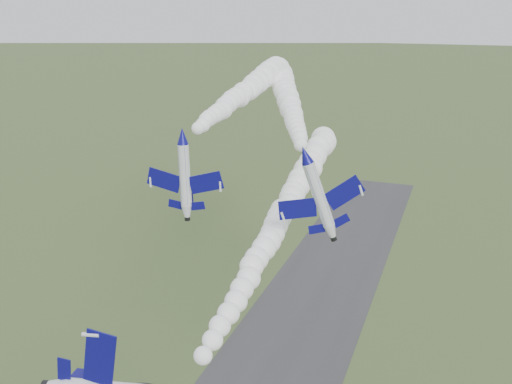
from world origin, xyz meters
TOP-DOWN VIEW (x-y plane):
  - smoke_trail_jet_lead at (3.71, 30.45)m, footprint 13.60×72.59m
  - jet_pair_left at (-7.51, 20.32)m, footprint 10.82×12.91m
  - smoke_trail_jet_pair_left at (-10.46, 50.64)m, footprint 9.88×54.75m
  - jet_pair_right at (9.32, 19.69)m, footprint 10.35×12.58m
  - smoke_trail_jet_pair_right at (-4.31, 55.87)m, footprint 31.98×67.71m

SIDE VIEW (x-z plane):
  - smoke_trail_jet_lead at x=3.71m, z-range 31.54..36.38m
  - jet_pair_right at x=9.32m, z-range 42.84..47.18m
  - jet_pair_left at x=-7.51m, z-range 44.29..47.47m
  - smoke_trail_jet_pair_right at x=-4.31m, z-range 43.53..48.86m
  - smoke_trail_jet_pair_left at x=-10.46m, z-range 45.09..50.14m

